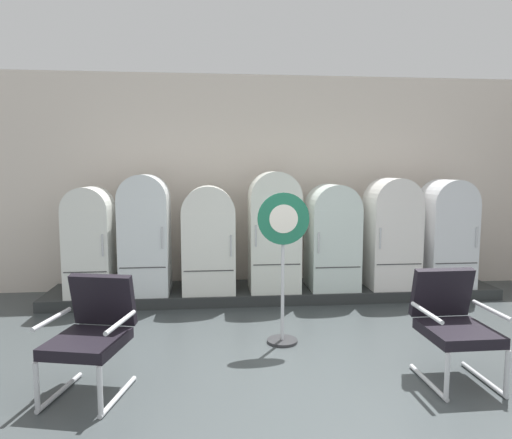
{
  "coord_description": "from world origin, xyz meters",
  "views": [
    {
      "loc": [
        -0.87,
        -3.26,
        1.8
      ],
      "look_at": [
        -0.29,
        2.75,
        1.14
      ],
      "focal_mm": 32.0,
      "sensor_mm": 36.0,
      "label": 1
    }
  ],
  "objects_px": {
    "armchair_right": "(453,321)",
    "refrigerator_5": "(392,230)",
    "refrigerator_3": "(274,228)",
    "refrigerator_4": "(332,234)",
    "refrigerator_0": "(90,238)",
    "sign_stand": "(283,264)",
    "refrigerator_6": "(447,230)",
    "refrigerator_2": "(209,236)",
    "refrigerator_1": "(145,230)",
    "armchair_left": "(92,330)"
  },
  "relations": [
    {
      "from": "refrigerator_5",
      "to": "refrigerator_2",
      "type": "bearing_deg",
      "value": 179.5
    },
    {
      "from": "sign_stand",
      "to": "refrigerator_1",
      "type": "bearing_deg",
      "value": 135.17
    },
    {
      "from": "refrigerator_6",
      "to": "sign_stand",
      "type": "distance_m",
      "value": 3.06
    },
    {
      "from": "refrigerator_1",
      "to": "refrigerator_2",
      "type": "height_order",
      "value": "refrigerator_1"
    },
    {
      "from": "refrigerator_0",
      "to": "armchair_left",
      "type": "relative_size",
      "value": 1.54
    },
    {
      "from": "armchair_right",
      "to": "sign_stand",
      "type": "bearing_deg",
      "value": 144.87
    },
    {
      "from": "refrigerator_1",
      "to": "armchair_right",
      "type": "height_order",
      "value": "refrigerator_1"
    },
    {
      "from": "refrigerator_3",
      "to": "refrigerator_4",
      "type": "height_order",
      "value": "refrigerator_3"
    },
    {
      "from": "refrigerator_2",
      "to": "armchair_right",
      "type": "height_order",
      "value": "refrigerator_2"
    },
    {
      "from": "refrigerator_2",
      "to": "refrigerator_0",
      "type": "bearing_deg",
      "value": -179.09
    },
    {
      "from": "refrigerator_4",
      "to": "refrigerator_6",
      "type": "relative_size",
      "value": 0.96
    },
    {
      "from": "refrigerator_0",
      "to": "sign_stand",
      "type": "distance_m",
      "value": 2.82
    },
    {
      "from": "sign_stand",
      "to": "armchair_left",
      "type": "bearing_deg",
      "value": -152.59
    },
    {
      "from": "refrigerator_0",
      "to": "refrigerator_6",
      "type": "relative_size",
      "value": 0.95
    },
    {
      "from": "refrigerator_3",
      "to": "refrigerator_4",
      "type": "xyz_separation_m",
      "value": [
        0.83,
        0.04,
        -0.1
      ]
    },
    {
      "from": "refrigerator_0",
      "to": "armchair_right",
      "type": "height_order",
      "value": "refrigerator_0"
    },
    {
      "from": "refrigerator_5",
      "to": "armchair_right",
      "type": "distance_m",
      "value": 2.6
    },
    {
      "from": "armchair_left",
      "to": "sign_stand",
      "type": "xyz_separation_m",
      "value": [
        1.69,
        0.88,
        0.33
      ]
    },
    {
      "from": "armchair_right",
      "to": "sign_stand",
      "type": "distance_m",
      "value": 1.66
    },
    {
      "from": "refrigerator_0",
      "to": "sign_stand",
      "type": "bearing_deg",
      "value": -34.23
    },
    {
      "from": "refrigerator_0",
      "to": "refrigerator_4",
      "type": "height_order",
      "value": "refrigerator_4"
    },
    {
      "from": "refrigerator_3",
      "to": "refrigerator_4",
      "type": "bearing_deg",
      "value": 2.84
    },
    {
      "from": "refrigerator_4",
      "to": "refrigerator_5",
      "type": "distance_m",
      "value": 0.85
    },
    {
      "from": "refrigerator_0",
      "to": "refrigerator_4",
      "type": "xyz_separation_m",
      "value": [
        3.28,
        0.05,
        0.01
      ]
    },
    {
      "from": "refrigerator_3",
      "to": "sign_stand",
      "type": "height_order",
      "value": "refrigerator_3"
    },
    {
      "from": "refrigerator_4",
      "to": "armchair_right",
      "type": "distance_m",
      "value": 2.63
    },
    {
      "from": "refrigerator_6",
      "to": "armchair_right",
      "type": "distance_m",
      "value": 2.87
    },
    {
      "from": "armchair_right",
      "to": "armchair_left",
      "type": "bearing_deg",
      "value": 178.92
    },
    {
      "from": "refrigerator_2",
      "to": "refrigerator_5",
      "type": "distance_m",
      "value": 2.56
    },
    {
      "from": "armchair_right",
      "to": "refrigerator_1",
      "type": "bearing_deg",
      "value": 139.21
    },
    {
      "from": "refrigerator_1",
      "to": "refrigerator_2",
      "type": "distance_m",
      "value": 0.85
    },
    {
      "from": "refrigerator_4",
      "to": "armchair_right",
      "type": "xyz_separation_m",
      "value": [
        0.38,
        -2.57,
        -0.4
      ]
    },
    {
      "from": "refrigerator_2",
      "to": "armchair_right",
      "type": "distance_m",
      "value": 3.32
    },
    {
      "from": "refrigerator_5",
      "to": "armchair_left",
      "type": "bearing_deg",
      "value": -144.72
    },
    {
      "from": "refrigerator_0",
      "to": "refrigerator_3",
      "type": "bearing_deg",
      "value": 0.13
    },
    {
      "from": "refrigerator_4",
      "to": "sign_stand",
      "type": "relative_size",
      "value": 0.93
    },
    {
      "from": "refrigerator_1",
      "to": "refrigerator_6",
      "type": "relative_size",
      "value": 1.05
    },
    {
      "from": "refrigerator_4",
      "to": "armchair_left",
      "type": "bearing_deg",
      "value": -136.47
    },
    {
      "from": "refrigerator_0",
      "to": "armchair_left",
      "type": "distance_m",
      "value": 2.58
    },
    {
      "from": "refrigerator_3",
      "to": "armchair_left",
      "type": "xyz_separation_m",
      "value": [
        -1.82,
        -2.47,
        -0.5
      ]
    },
    {
      "from": "refrigerator_3",
      "to": "refrigerator_0",
      "type": "bearing_deg",
      "value": -179.87
    },
    {
      "from": "refrigerator_0",
      "to": "armchair_right",
      "type": "xyz_separation_m",
      "value": [
        3.66,
        -2.52,
        -0.39
      ]
    },
    {
      "from": "refrigerator_1",
      "to": "refrigerator_6",
      "type": "distance_m",
      "value": 4.22
    },
    {
      "from": "armchair_right",
      "to": "refrigerator_5",
      "type": "bearing_deg",
      "value": 79.57
    },
    {
      "from": "refrigerator_0",
      "to": "refrigerator_6",
      "type": "distance_m",
      "value": 4.94
    },
    {
      "from": "refrigerator_5",
      "to": "refrigerator_3",
      "type": "bearing_deg",
      "value": 179.9
    },
    {
      "from": "refrigerator_5",
      "to": "refrigerator_4",
      "type": "bearing_deg",
      "value": 177.03
    },
    {
      "from": "refrigerator_2",
      "to": "refrigerator_4",
      "type": "bearing_deg",
      "value": 0.72
    },
    {
      "from": "refrigerator_0",
      "to": "armchair_right",
      "type": "bearing_deg",
      "value": -34.56
    },
    {
      "from": "refrigerator_6",
      "to": "refrigerator_2",
      "type": "bearing_deg",
      "value": 179.68
    }
  ]
}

